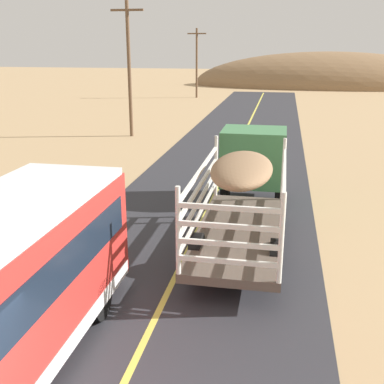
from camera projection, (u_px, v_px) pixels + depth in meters
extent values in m
cube|color=#3F7F4C|center=(253.00, 157.00, 18.85)|extent=(2.50, 2.20, 2.20)
cube|color=#192333|center=(254.00, 146.00, 18.71)|extent=(2.53, 1.54, 0.70)
cube|color=brown|center=(240.00, 233.00, 14.12)|extent=(2.50, 6.40, 0.24)
cylinder|color=silver|center=(216.00, 166.00, 16.91)|extent=(0.12, 0.12, 2.20)
cylinder|color=silver|center=(283.00, 169.00, 16.48)|extent=(0.12, 0.12, 2.20)
cylinder|color=silver|center=(178.00, 231.00, 11.03)|extent=(0.12, 0.12, 2.20)
cylinder|color=silver|center=(281.00, 239.00, 10.60)|extent=(0.12, 0.12, 2.20)
cube|color=silver|center=(200.00, 213.00, 14.17)|extent=(0.08, 6.30, 0.12)
cube|color=silver|center=(282.00, 218.00, 13.73)|extent=(0.08, 6.30, 0.12)
cube|color=silver|center=(228.00, 261.00, 10.99)|extent=(2.40, 0.08, 0.12)
cube|color=silver|center=(200.00, 199.00, 14.04)|extent=(0.08, 6.30, 0.12)
cube|color=silver|center=(283.00, 204.00, 13.60)|extent=(0.08, 6.30, 0.12)
cube|color=silver|center=(228.00, 244.00, 10.86)|extent=(2.40, 0.08, 0.12)
cube|color=silver|center=(200.00, 185.00, 13.91)|extent=(0.08, 6.30, 0.12)
cube|color=silver|center=(284.00, 189.00, 13.47)|extent=(0.08, 6.30, 0.12)
cube|color=silver|center=(229.00, 226.00, 10.73)|extent=(2.40, 0.08, 0.12)
cube|color=silver|center=(200.00, 170.00, 13.77)|extent=(0.08, 6.30, 0.12)
cube|color=silver|center=(285.00, 174.00, 13.34)|extent=(0.08, 6.30, 0.12)
cube|color=silver|center=(229.00, 208.00, 10.59)|extent=(2.40, 0.08, 0.12)
ellipsoid|color=#8C6B4C|center=(242.00, 169.00, 13.53)|extent=(1.75, 3.84, 0.70)
cylinder|color=black|center=(226.00, 185.00, 19.42)|extent=(0.32, 1.10, 1.10)
cylinder|color=black|center=(279.00, 188.00, 19.03)|extent=(0.32, 1.10, 1.10)
cylinder|color=black|center=(196.00, 252.00, 13.16)|extent=(0.32, 1.10, 1.10)
cylinder|color=black|center=(275.00, 259.00, 12.77)|extent=(0.32, 1.10, 1.10)
cylinder|color=black|center=(11.00, 290.00, 11.25)|extent=(0.30, 1.00, 1.00)
cylinder|color=black|center=(98.00, 299.00, 10.85)|extent=(0.30, 1.00, 1.00)
cylinder|color=brown|center=(129.00, 71.00, 31.56)|extent=(0.24, 0.24, 8.82)
cube|color=brown|center=(127.00, 10.00, 30.42)|extent=(2.20, 0.14, 0.14)
cylinder|color=brown|center=(197.00, 64.00, 55.26)|extent=(0.24, 0.24, 7.88)
cube|color=brown|center=(197.00, 34.00, 54.26)|extent=(2.20, 0.14, 0.14)
ellipsoid|color=olive|center=(327.00, 86.00, 71.68)|extent=(40.87, 16.54, 10.16)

